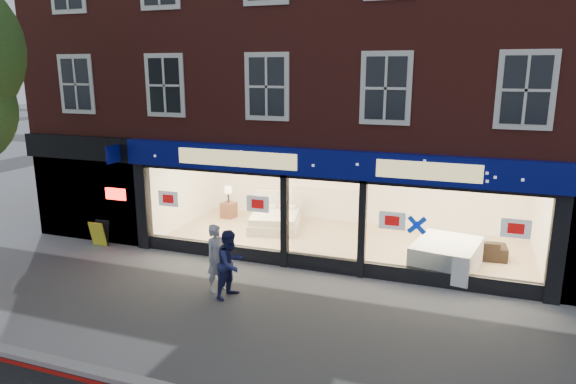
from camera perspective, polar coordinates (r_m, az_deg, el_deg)
The scene contains 10 objects.
ground at distance 11.23m, azimuth -0.72°, elevation -14.34°, with size 120.00×120.00×0.00m, color gray.
showroom_floor at distance 15.83m, azimuth 5.99°, elevation -5.69°, with size 11.00×4.50×0.10m, color tan.
building at distance 16.65m, azimuth 8.00°, elevation 18.34°, with size 19.00×8.26×10.30m.
display_bed at distance 16.96m, azimuth -1.42°, elevation -3.03°, with size 1.94×2.21×1.08m.
bedside_table at distance 18.25m, azimuth -6.59°, elevation -2.01°, with size 0.45×0.45×0.55m, color brown.
mattress_stack at distance 14.12m, azimuth 17.15°, elevation -6.82°, with size 1.84×2.17×0.76m.
sofa at distance 15.33m, azimuth 19.63°, elevation -5.79°, with size 1.90×0.74×0.55m, color black.
a_board at distance 16.60m, azimuth -20.19°, elevation -4.33°, with size 0.51×0.33×0.78m, color yellow.
pedestrian_grey at distance 12.51m, azimuth -7.93°, elevation -7.26°, with size 0.61×0.40×1.66m, color #ACAEB4.
pedestrian_blue at distance 12.15m, azimuth -6.40°, elevation -7.93°, with size 0.80×0.62×1.64m, color #1C214F.
Camera 1 is at (3.50, -9.28, 5.27)m, focal length 32.00 mm.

